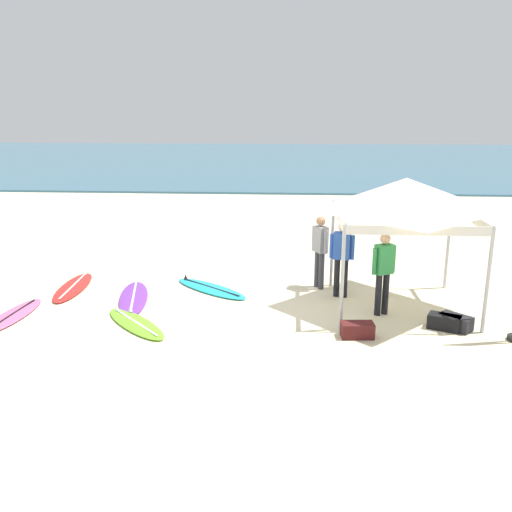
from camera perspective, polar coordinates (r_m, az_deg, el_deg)
The scene contains 14 objects.
ground_plane at distance 11.73m, azimuth 3.35°, elevation -5.42°, with size 80.00×80.00×0.00m, color beige.
sea at distance 44.66m, azimuth 3.63°, elevation 9.99°, with size 80.00×36.00×0.10m, color #386B84.
canopy_tent at distance 11.60m, azimuth 15.25°, elevation 6.05°, with size 2.79×2.79×2.75m.
surfboard_lime at distance 11.08m, azimuth -12.41°, elevation -6.83°, with size 1.77×1.87×0.19m.
surfboard_red at distance 13.62m, azimuth -18.44°, elevation -3.06°, with size 0.72×2.22×0.19m.
surfboard_pink at distance 12.25m, azimuth -23.93°, elevation -5.67°, with size 0.68×2.02×0.19m.
surfboard_purple at distance 12.51m, azimuth -12.60°, elevation -4.25°, with size 1.09×2.36×0.19m.
surfboard_cyan at distance 12.87m, azimuth -4.74°, elevation -3.36°, with size 2.08×1.84×0.19m.
person_green at distance 11.35m, azimuth 13.10°, elevation -1.25°, with size 0.50×0.36×1.71m.
person_blue at distance 12.24m, azimuth 8.89°, elevation 0.18°, with size 0.53×0.31×1.71m.
person_grey at distance 12.79m, azimuth 6.66°, elevation 0.92°, with size 0.37×0.49×1.71m.
gear_bag_near_tent at distance 10.42m, azimuth 10.47°, elevation -7.56°, with size 0.60×0.32×0.28m, color #4C1919.
gear_bag_by_pole at distance 11.20m, azimuth 18.96°, elevation -6.50°, with size 0.60×0.32×0.28m, color black.
gear_bag_on_sand at distance 11.27m, azimuth 20.00°, elevation -6.47°, with size 0.60×0.32×0.28m, color #232328.
Camera 1 is at (0.01, -10.97, 4.14)m, focal length 38.53 mm.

